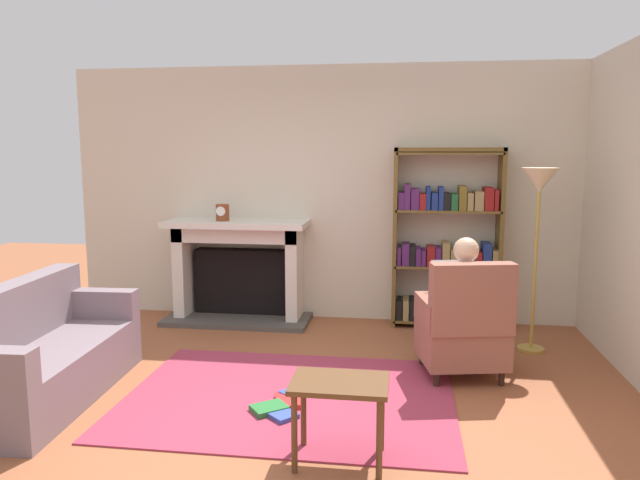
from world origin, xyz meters
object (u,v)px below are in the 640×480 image
seated_reader (460,299)px  sofa_floral (41,356)px  side_table (340,394)px  floor_lamp (539,197)px  mantel_clock (222,213)px  bookshelf (447,244)px  armchair_reading (464,327)px  fireplace (240,267)px

seated_reader → sofa_floral: (-3.08, -0.95, -0.30)m
side_table → sofa_floral: bearing=164.9°
seated_reader → sofa_floral: seated_reader is taller
floor_lamp → mantel_clock: bearing=169.8°
bookshelf → side_table: 3.04m
mantel_clock → floor_lamp: bearing=-10.2°
mantel_clock → seated_reader: mantel_clock is taller
sofa_floral → seated_reader: bearing=-75.7°
mantel_clock → armchair_reading: mantel_clock is taller
fireplace → sofa_floral: bearing=-111.0°
fireplace → side_table: fireplace is taller
mantel_clock → floor_lamp: 3.12m
bookshelf → armchair_reading: (0.05, -1.45, -0.44)m
mantel_clock → seated_reader: 2.70m
fireplace → bookshelf: bearing=0.9°
mantel_clock → floor_lamp: (3.06, -0.55, 0.24)m
fireplace → floor_lamp: 3.10m
armchair_reading → side_table: 1.67m
armchair_reading → bookshelf: bearing=-99.8°
armchair_reading → floor_lamp: bearing=-143.5°
sofa_floral → floor_lamp: 4.25m
fireplace → armchair_reading: (2.23, -1.42, -0.15)m
bookshelf → seated_reader: size_ratio=1.62×
mantel_clock → side_table: size_ratio=0.31×
bookshelf → side_table: bearing=-105.2°
fireplace → floor_lamp: bearing=-12.6°
armchair_reading → sofa_floral: armchair_reading is taller
mantel_clock → seated_reader: (2.35, -1.20, -0.55)m
fireplace → side_table: size_ratio=2.74×
mantel_clock → seated_reader: size_ratio=0.15×
fireplace → mantel_clock: (-0.14, -0.10, 0.60)m
floor_lamp → sofa_floral: bearing=-157.0°
mantel_clock → fireplace: bearing=35.3°
bookshelf → sofa_floral: bookshelf is taller
fireplace → bookshelf: bookshelf is taller
bookshelf → floor_lamp: (0.73, -0.69, 0.54)m
seated_reader → floor_lamp: bearing=-149.2°
fireplace → mantel_clock: bearing=-144.7°
floor_lamp → fireplace: bearing=167.4°
sofa_floral → side_table: sofa_floral is taller
bookshelf → floor_lamp: bookshelf is taller
mantel_clock → armchair_reading: 2.82m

